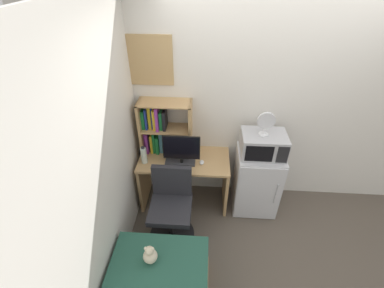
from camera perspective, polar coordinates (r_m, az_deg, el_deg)
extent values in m
cube|color=silver|center=(3.37, 23.05, 6.75)|extent=(6.40, 0.04, 2.60)
cube|color=silver|center=(2.10, -23.37, -12.79)|extent=(0.04, 4.40, 2.60)
cube|color=tan|center=(3.26, -1.72, -3.41)|extent=(1.11, 0.57, 0.03)
cube|color=tan|center=(3.59, -10.31, -7.55)|extent=(0.04, 0.51, 0.71)
cube|color=tan|center=(3.50, 7.30, -8.44)|extent=(0.04, 0.51, 0.71)
cube|color=tan|center=(3.26, -10.85, 3.60)|extent=(0.03, 0.27, 0.69)
cube|color=tan|center=(3.16, -0.35, 3.28)|extent=(0.03, 0.27, 0.69)
cube|color=tan|center=(3.03, -6.05, 8.89)|extent=(0.63, 0.27, 0.01)
cube|color=tan|center=(3.20, -5.67, 3.37)|extent=(0.56, 0.27, 0.01)
cube|color=purple|center=(3.38, -9.95, 1.04)|extent=(0.02, 0.16, 0.29)
cube|color=purple|center=(3.37, -9.45, 0.79)|extent=(0.03, 0.21, 0.28)
cube|color=black|center=(3.39, -8.92, 0.58)|extent=(0.02, 0.16, 0.23)
cube|color=gold|center=(3.37, -8.55, 0.62)|extent=(0.03, 0.20, 0.26)
cube|color=#197233|center=(3.36, -8.06, 0.81)|extent=(0.03, 0.19, 0.28)
cube|color=#197233|center=(3.35, -7.34, 0.43)|extent=(0.04, 0.21, 0.24)
cube|color=teal|center=(3.34, -6.60, 0.89)|extent=(0.04, 0.17, 0.29)
cube|color=#197233|center=(3.21, -10.36, 5.66)|extent=(0.04, 0.18, 0.24)
cube|color=navy|center=(3.19, -9.72, 5.85)|extent=(0.02, 0.19, 0.27)
cube|color=gold|center=(3.18, -9.04, 6.12)|extent=(0.03, 0.16, 0.29)
cube|color=navy|center=(3.18, -8.50, 6.01)|extent=(0.02, 0.15, 0.28)
cube|color=gold|center=(3.17, -8.01, 5.76)|extent=(0.03, 0.20, 0.26)
cube|color=purple|center=(3.14, -7.39, 5.99)|extent=(0.03, 0.23, 0.30)
cube|color=#197233|center=(3.17, -6.61, 5.49)|extent=(0.03, 0.19, 0.23)
cube|color=black|center=(3.15, -5.90, 5.54)|extent=(0.03, 0.21, 0.24)
cylinder|color=black|center=(3.18, -2.24, -4.13)|extent=(0.21, 0.21, 0.02)
cylinder|color=black|center=(3.15, -2.25, -3.53)|extent=(0.04, 0.04, 0.07)
cube|color=black|center=(3.04, -2.32, -0.79)|extent=(0.44, 0.01, 0.32)
cube|color=black|center=(3.04, -2.33, -0.85)|extent=(0.41, 0.02, 0.30)
cube|color=#333338|center=(3.18, -2.58, -3.99)|extent=(0.36, 0.12, 0.02)
ellipsoid|color=silver|center=(3.17, 2.12, -3.98)|extent=(0.05, 0.08, 0.03)
cylinder|color=silver|center=(3.18, -10.40, -2.46)|extent=(0.07, 0.07, 0.21)
cylinder|color=black|center=(3.11, -10.62, -0.78)|extent=(0.04, 0.04, 0.02)
cube|color=silver|center=(3.49, 13.73, -7.72)|extent=(0.54, 0.49, 0.88)
cube|color=silver|center=(3.31, 14.28, -10.67)|extent=(0.52, 0.01, 0.84)
cylinder|color=#B2B2B7|center=(3.32, 17.70, -10.29)|extent=(0.01, 0.01, 0.31)
cube|color=#ADADB2|center=(3.13, 15.18, -0.06)|extent=(0.51, 0.37, 0.27)
cube|color=black|center=(2.97, 14.38, -2.12)|extent=(0.30, 0.01, 0.20)
cube|color=black|center=(3.03, 19.08, -2.27)|extent=(0.12, 0.01, 0.21)
cylinder|color=silver|center=(3.05, 15.24, 2.09)|extent=(0.11, 0.11, 0.01)
cylinder|color=silver|center=(3.03, 15.37, 2.79)|extent=(0.02, 0.02, 0.08)
cylinder|color=silver|center=(2.95, 15.81, 4.90)|extent=(0.20, 0.03, 0.20)
cylinder|color=black|center=(3.39, -4.30, -18.95)|extent=(0.54, 0.54, 0.04)
cylinder|color=black|center=(3.21, -4.48, -16.67)|extent=(0.04, 0.04, 0.44)
cube|color=#232328|center=(3.02, -4.70, -13.88)|extent=(0.47, 0.47, 0.07)
cube|color=#232328|center=(3.00, -4.36, -7.87)|extent=(0.44, 0.06, 0.40)
cube|color=#235142|center=(2.79, -7.13, -27.16)|extent=(0.90, 0.73, 0.37)
sphere|color=beige|center=(2.63, -9.04, -22.88)|extent=(0.13, 0.13, 0.13)
sphere|color=beige|center=(2.55, -9.23, -21.85)|extent=(0.08, 0.08, 0.08)
sphere|color=beige|center=(2.53, -10.03, -21.40)|extent=(0.03, 0.03, 0.03)
sphere|color=beige|center=(2.52, -8.57, -21.56)|extent=(0.03, 0.03, 0.03)
cube|color=tan|center=(3.02, -10.00, 17.37)|extent=(0.59, 0.02, 0.54)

